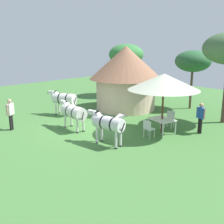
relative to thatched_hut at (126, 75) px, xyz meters
The scene contains 14 objects.
ground_plane 5.76m from the thatched_hut, 72.83° to the right, with size 36.00×36.00×0.00m, color #437538.
thatched_hut is the anchor object (origin of this frame).
shade_umbrella 5.61m from the thatched_hut, 29.36° to the right, with size 3.61×3.61×3.07m.
patio_dining_table 5.87m from the thatched_hut, 29.36° to the right, with size 1.44×1.25×0.74m.
patio_chair_east_end 5.28m from the thatched_hut, 19.15° to the right, with size 0.51×0.50×0.90m.
patio_chair_near_lawn 6.51m from the thatched_hut, 38.73° to the right, with size 0.45×0.43×0.90m.
guest_beside_umbrella 6.67m from the thatched_hut, 12.90° to the right, with size 0.54×0.34×1.60m.
standing_watcher 8.13m from the thatched_hut, 98.74° to the right, with size 0.42×0.53×1.69m.
striped_lounge_chair 4.65m from the thatched_hut, 55.40° to the right, with size 0.59×0.85×0.58m.
zebra_nearest_camera 5.83m from the thatched_hut, 78.66° to the right, with size 2.29×0.88×1.50m.
zebra_by_umbrella 4.60m from the thatched_hut, 113.37° to the right, with size 2.03×1.17×1.60m.
zebra_toward_hut 7.31m from the thatched_hut, 55.49° to the right, with size 2.16×0.74×1.56m.
acacia_tree_far_lawn 5.35m from the thatched_hut, 130.70° to the left, with size 2.99×2.99×4.48m.
acacia_tree_right_background 4.70m from the thatched_hut, 45.19° to the left, with size 2.45×2.45×4.07m.
Camera 1 is at (10.87, -9.35, 4.54)m, focal length 43.97 mm.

